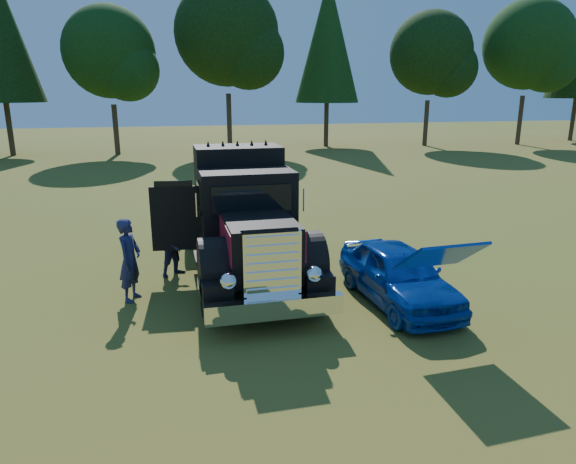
# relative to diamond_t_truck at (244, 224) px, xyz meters

# --- Properties ---
(ground) EXTENTS (120.00, 120.00, 0.00)m
(ground) POSITION_rel_diamond_t_truck_xyz_m (-0.85, -2.92, -1.28)
(ground) COLOR #475E1B
(ground) RESTS_ON ground
(treeline) EXTENTS (72.10, 24.04, 13.84)m
(treeline) POSITION_rel_diamond_t_truck_xyz_m (-3.41, 24.49, 6.42)
(treeline) COLOR #2D2116
(treeline) RESTS_ON ground
(diamond_t_truck) EXTENTS (3.38, 7.16, 3.00)m
(diamond_t_truck) POSITION_rel_diamond_t_truck_xyz_m (0.00, 0.00, 0.00)
(diamond_t_truck) COLOR black
(diamond_t_truck) RESTS_ON ground
(hotrod_coupe) EXTENTS (1.61, 4.02, 1.89)m
(hotrod_coupe) POSITION_rel_diamond_t_truck_xyz_m (2.83, -2.38, -0.66)
(hotrod_coupe) COLOR #072D99
(hotrod_coupe) RESTS_ON ground
(spectator_near) EXTENTS (0.64, 0.76, 1.77)m
(spectator_near) POSITION_rel_diamond_t_truck_xyz_m (-2.56, -0.92, -0.40)
(spectator_near) COLOR #1D2544
(spectator_near) RESTS_ON ground
(spectator_far) EXTENTS (0.95, 0.91, 1.55)m
(spectator_far) POSITION_rel_diamond_t_truck_xyz_m (-1.59, 0.42, -0.51)
(spectator_far) COLOR #1F314A
(spectator_far) RESTS_ON ground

